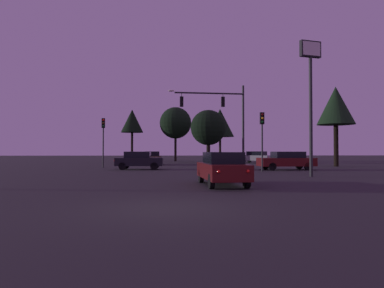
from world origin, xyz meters
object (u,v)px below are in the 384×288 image
at_px(car_far_lane, 152,158).
at_px(tree_left_far, 208,128).
at_px(traffic_light_corner_right, 103,133).
at_px(tree_behind_sign, 220,123).
at_px(tree_right_cluster, 132,121).
at_px(car_crossing_right, 287,160).
at_px(car_nearside_lane, 222,168).
at_px(tree_center_horizon, 336,106).
at_px(traffic_light_corner_left, 262,130).
at_px(car_crossing_left, 139,160).
at_px(traffic_signal_mast_arm, 223,112).
at_px(store_sign_illuminated, 311,79).
at_px(car_parked_lot, 256,157).
at_px(tree_lot_edge, 175,123).

relative_size(car_far_lane, tree_left_far, 0.63).
relative_size(traffic_light_corner_right, tree_left_far, 0.66).
height_order(tree_behind_sign, tree_right_cluster, tree_behind_sign).
xyz_separation_m(car_crossing_right, tree_right_cluster, (-15.88, 25.20, 5.40)).
relative_size(car_nearside_lane, tree_center_horizon, 0.54).
height_order(traffic_light_corner_left, car_far_lane, traffic_light_corner_left).
bearing_deg(car_crossing_left, tree_right_cluster, 98.40).
xyz_separation_m(traffic_light_corner_right, tree_center_horizon, (23.14, 1.88, 2.91)).
distance_m(traffic_signal_mast_arm, car_crossing_right, 7.03).
distance_m(traffic_signal_mast_arm, tree_center_horizon, 12.75).
bearing_deg(car_far_lane, store_sign_illuminated, -59.51).
relative_size(car_parked_lot, tree_lot_edge, 0.52).
height_order(car_crossing_right, store_sign_illuminated, store_sign_illuminated).
bearing_deg(car_parked_lot, tree_center_horizon, -61.22).
bearing_deg(tree_behind_sign, car_parked_lot, -63.17).
xyz_separation_m(car_crossing_left, tree_behind_sign, (10.05, 22.62, 5.09)).
height_order(car_crossing_left, tree_left_far, tree_left_far).
xyz_separation_m(store_sign_illuminated, tree_right_cluster, (-14.88, 32.65, 0.20)).
bearing_deg(tree_lot_edge, tree_right_cluster, 172.95).
height_order(car_crossing_left, store_sign_illuminated, store_sign_illuminated).
relative_size(traffic_light_corner_left, store_sign_illuminated, 0.54).
relative_size(store_sign_illuminated, tree_behind_sign, 1.04).
distance_m(car_crossing_left, tree_lot_edge, 23.91).
bearing_deg(tree_behind_sign, traffic_light_corner_right, -124.69).
relative_size(traffic_signal_mast_arm, traffic_light_corner_right, 1.62).
relative_size(traffic_light_corner_left, car_far_lane, 1.02).
bearing_deg(car_crossing_right, tree_right_cluster, 122.22).
height_order(traffic_light_corner_right, store_sign_illuminated, store_sign_illuminated).
height_order(traffic_light_corner_left, traffic_light_corner_right, traffic_light_corner_right).
bearing_deg(car_crossing_right, traffic_signal_mast_arm, 154.11).
height_order(car_crossing_right, car_far_lane, same).
relative_size(tree_behind_sign, tree_center_horizon, 0.98).
distance_m(car_parked_lot, tree_right_cluster, 20.15).
bearing_deg(tree_lot_edge, traffic_signal_mast_arm, -79.34).
relative_size(car_nearside_lane, tree_lot_edge, 0.53).
xyz_separation_m(traffic_light_corner_left, tree_right_cluster, (-13.18, 27.64, 3.02)).
height_order(car_crossing_right, tree_left_far, tree_left_far).
relative_size(car_nearside_lane, car_crossing_left, 1.09).
distance_m(car_nearside_lane, tree_right_cluster, 38.91).
distance_m(car_crossing_right, tree_center_horizon, 10.79).
height_order(car_crossing_right, car_parked_lot, same).
distance_m(car_parked_lot, tree_lot_edge, 14.17).
height_order(tree_behind_sign, tree_lot_edge, tree_lot_edge).
xyz_separation_m(traffic_signal_mast_arm, traffic_light_corner_right, (-10.94, 1.69, -1.82)).
distance_m(tree_behind_sign, tree_lot_edge, 6.86).
bearing_deg(tree_left_far, car_far_lane, -140.43).
distance_m(traffic_light_corner_left, tree_left_far, 19.57).
distance_m(car_far_lane, tree_right_cluster, 15.62).
distance_m(traffic_light_corner_left, car_nearside_lane, 11.13).
bearing_deg(tree_lot_edge, traffic_light_corner_right, -108.60).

